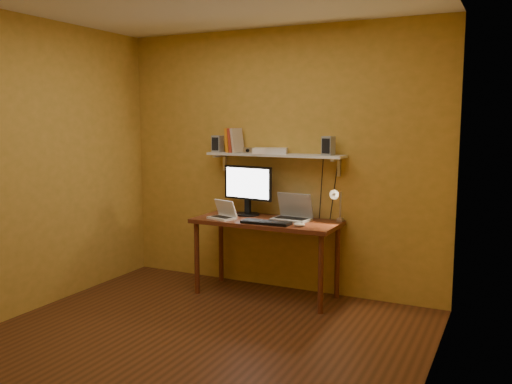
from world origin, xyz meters
The scene contains 14 objects.
room centered at (0.00, 0.00, 1.30)m, with size 3.44×3.24×2.64m.
desk centered at (0.02, 1.28, 0.66)m, with size 1.40×0.60×0.75m.
wall_shelf centered at (0.02, 1.47, 1.36)m, with size 1.40×0.25×0.21m.
monitor centered at (-0.26, 1.43, 1.03)m, with size 0.55×0.26×0.50m.
laptop centered at (0.25, 1.40, 0.82)m, with size 0.37×0.28×0.26m.
netbook centered at (-0.38, 1.15, 0.80)m, with size 0.29×0.24×0.18m.
keyboard centered at (0.10, 1.10, 0.76)m, with size 0.46×0.15×0.02m, color black.
mouse centered at (0.43, 1.10, 0.77)m, with size 0.11×0.07×0.04m, color white.
desk_lamp centered at (0.68, 1.41, 0.96)m, with size 0.09×0.23×0.38m.
speaker_left centered at (-0.62, 1.47, 1.46)m, with size 0.09×0.09×0.17m, color gray.
speaker_right centered at (0.57, 1.46, 1.46)m, with size 0.10×0.10×0.18m, color gray.
books centered at (-0.43, 1.48, 1.50)m, with size 0.15×0.17×0.25m.
shelf_camera centered at (-0.24, 1.41, 1.40)m, with size 0.10×0.05×0.06m.
router centered at (-0.03, 1.47, 1.40)m, with size 0.33×0.22×0.05m, color white.
Camera 1 is at (2.17, -3.36, 1.70)m, focal length 38.00 mm.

